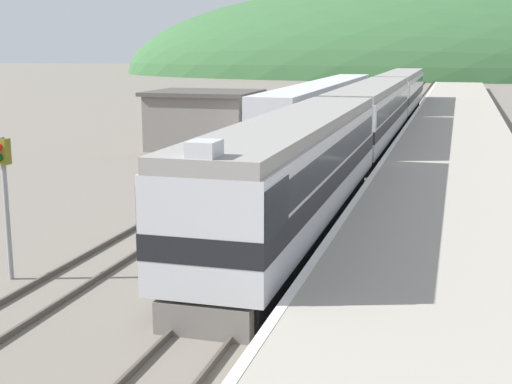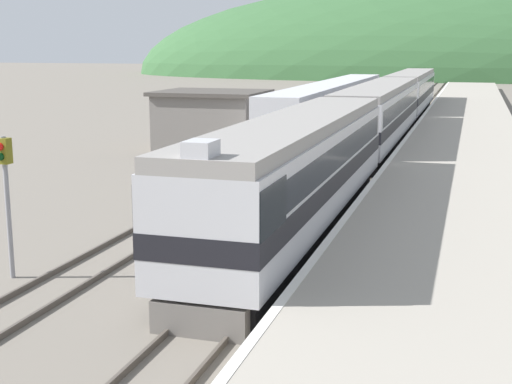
# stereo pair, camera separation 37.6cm
# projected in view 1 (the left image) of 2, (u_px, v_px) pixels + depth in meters

# --- Properties ---
(track_main) EXTENTS (1.52, 180.00, 0.16)m
(track_main) POSITION_uv_depth(u_px,v_px,m) (397.00, 117.00, 65.14)
(track_main) COLOR #4C443D
(track_main) RESTS_ON ground
(track_siding) EXTENTS (1.52, 180.00, 0.16)m
(track_siding) POSITION_uv_depth(u_px,v_px,m) (344.00, 116.00, 66.45)
(track_siding) COLOR #4C443D
(track_siding) RESTS_ON ground
(platform) EXTENTS (6.99, 140.00, 0.95)m
(platform) POSITION_uv_depth(u_px,v_px,m) (455.00, 143.00, 44.82)
(platform) COLOR #9E9689
(platform) RESTS_ON ground
(distant_hills) EXTENTS (145.26, 65.37, 41.08)m
(distant_hills) POSITION_uv_depth(u_px,v_px,m) (435.00, 76.00, 157.49)
(distant_hills) COLOR #335B33
(distant_hills) RESTS_ON ground
(station_shed) EXTENTS (6.73, 5.70, 3.68)m
(station_shed) POSITION_uv_depth(u_px,v_px,m) (204.00, 120.00, 45.42)
(station_shed) COLOR slate
(station_shed) RESTS_ON ground
(express_train_lead_car) EXTENTS (2.98, 19.74, 4.44)m
(express_train_lead_car) POSITION_uv_depth(u_px,v_px,m) (296.00, 171.00, 24.59)
(express_train_lead_car) COLOR black
(express_train_lead_car) RESTS_ON ground
(carriage_second) EXTENTS (2.97, 22.48, 4.08)m
(carriage_second) POSITION_uv_depth(u_px,v_px,m) (372.00, 114.00, 45.54)
(carriage_second) COLOR black
(carriage_second) RESTS_ON ground
(carriage_third) EXTENTS (2.97, 22.48, 4.08)m
(carriage_third) POSITION_uv_depth(u_px,v_px,m) (401.00, 92.00, 67.55)
(carriage_third) COLOR black
(carriage_third) RESTS_ON ground
(siding_train) EXTENTS (2.90, 34.34, 3.67)m
(siding_train) POSITION_uv_depth(u_px,v_px,m) (323.00, 105.00, 55.92)
(siding_train) COLOR black
(siding_train) RESTS_ON ground
(signal_post_siding) EXTENTS (0.36, 0.42, 4.04)m
(signal_post_siding) POSITION_uv_depth(u_px,v_px,m) (4.00, 179.00, 19.53)
(signal_post_siding) COLOR gray
(signal_post_siding) RESTS_ON ground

